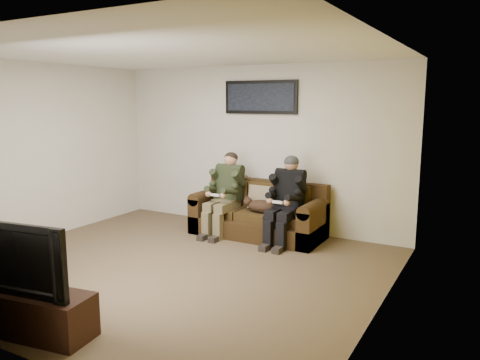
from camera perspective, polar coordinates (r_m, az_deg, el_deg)
The scene contains 15 objects.
floor at distance 5.97m, azimuth -8.14°, elevation -10.52°, with size 5.00×5.00×0.00m, color brown.
ceiling at distance 5.63m, azimuth -8.79°, elevation 15.18°, with size 5.00×5.00×0.00m, color silver.
wall_back at distance 7.55m, azimuth 2.04°, elevation 3.96°, with size 5.00×5.00×0.00m, color beige.
wall_left at distance 7.44m, azimuth -23.92°, elevation 3.06°, with size 4.50×4.50×0.00m, color beige.
wall_right at distance 4.59m, azimuth 17.13°, elevation -0.15°, with size 4.50×4.50×0.00m, color beige.
accent_wall_right at distance 4.59m, azimuth 17.01°, elevation -0.14°, with size 4.50×4.50×0.00m, color gold.
sofa at distance 7.21m, azimuth 2.42°, elevation -4.30°, with size 2.00×0.86×0.82m.
throw_pillow at distance 7.19m, azimuth 2.57°, elevation -2.13°, with size 0.38×0.11×0.36m, color #89765A.
throw_blanket at distance 7.61m, azimuth -0.76°, elevation 0.35°, with size 0.41×0.20×0.07m, color tan.
person_left at distance 7.23m, azimuth -1.79°, elevation -1.12°, with size 0.51×0.87×1.26m.
person_right at distance 6.77m, azimuth 5.68°, elevation -1.88°, with size 0.51×0.86×1.26m.
cat at distance 6.98m, azimuth 2.55°, elevation -3.16°, with size 0.66×0.26×0.24m.
framed_poster at distance 7.44m, azimuth 2.51°, elevation 10.05°, with size 1.25×0.05×0.52m.
tv_stand at distance 4.72m, azimuth -24.49°, elevation -14.37°, with size 1.25×0.40×0.39m, color black.
television at distance 4.54m, azimuth -24.95°, elevation -8.36°, with size 1.12×0.15×0.64m, color black.
Camera 1 is at (3.43, -4.43, 2.05)m, focal length 35.00 mm.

